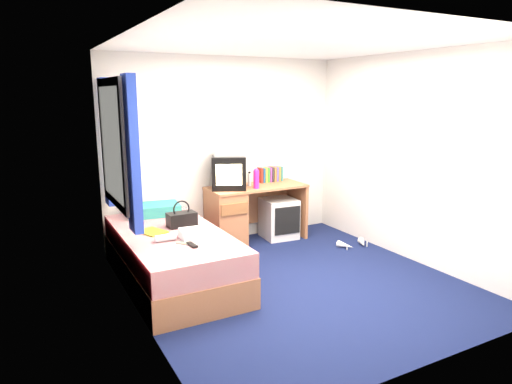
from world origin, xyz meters
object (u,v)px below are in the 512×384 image
colour_swatch_fan (187,243)px  remote_control (192,245)px  picture_frame (279,175)px  towel (195,234)px  white_heels (354,244)px  crt_tv (229,172)px  handbag (182,219)px  aerosol_can (249,180)px  vcr (229,153)px  water_bottle (165,238)px  bed (173,257)px  pillow (154,210)px  desk (237,213)px  storage_cube (279,218)px  pink_water_bottle (256,180)px  magazine (152,232)px

colour_swatch_fan → remote_control: size_ratio=1.38×
picture_frame → towel: (-1.74, -1.29, -0.23)m
white_heels → crt_tv: bearing=148.0°
handbag → white_heels: (2.23, -0.20, -0.58)m
aerosol_can → towel: 1.66m
vcr → colour_swatch_fan: bearing=-110.0°
crt_tv → colour_swatch_fan: crt_tv is taller
towel → water_bottle: (-0.28, 0.05, -0.01)m
bed → towel: 0.47m
vcr → white_heels: bearing=-12.8°
crt_tv → handbag: 1.14m
pillow → water_bottle: (-0.18, -1.01, -0.03)m
handbag → white_heels: bearing=-6.8°
white_heels → desk: bearing=145.8°
bed → storage_cube: same height
pink_water_bottle → towel: pink_water_bottle is taller
bed → vcr: vcr is taller
storage_cube → colour_swatch_fan: 2.14m
storage_cube → handbag: 1.74m
bed → vcr: bearing=37.8°
vcr → white_heels: size_ratio=0.90×
crt_tv → white_heels: (1.36, -0.85, -0.92)m
aerosol_can → magazine: bearing=-153.8°
pink_water_bottle → white_heels: 1.51m
vcr → aerosol_can: vcr is taller
bed → water_bottle: bearing=-118.8°
picture_frame → water_bottle: 2.39m
handbag → towel: handbag is taller
vcr → colour_swatch_fan: (-1.02, -1.25, -0.66)m
bed → pink_water_bottle: size_ratio=8.77×
pillow → vcr: size_ratio=1.49×
storage_cube → remote_control: size_ratio=3.38×
magazine → picture_frame: bearing=23.5°
pillow → towel: (0.11, -1.06, -0.02)m
handbag → water_bottle: bearing=-128.8°
towel → storage_cube: bearing=33.7°
pillow → storage_cube: (1.72, 0.02, -0.33)m
bed → desk: 1.40m
crt_tv → white_heels: crt_tv is taller
bed → crt_tv: 1.47m
magazine → bed: bearing=-22.9°
magazine → white_heels: (2.57, -0.13, -0.51)m
bed → towel: (0.14, -0.31, 0.32)m
towel → colour_swatch_fan: towel is taller
magazine → storage_cube: bearing=19.7°
storage_cube → white_heels: storage_cube is taller
aerosol_can → colour_swatch_fan: 1.85m
aerosol_can → magazine: aerosol_can is taller
crt_tv → remote_control: 1.70m
crt_tv → white_heels: size_ratio=1.27×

